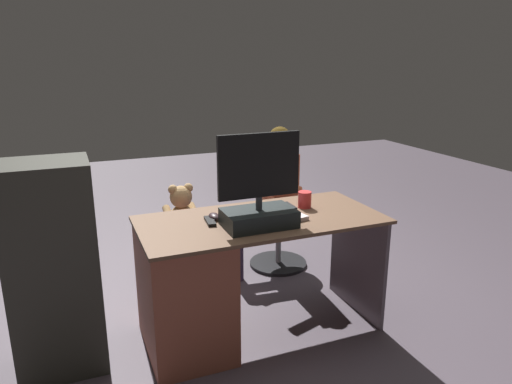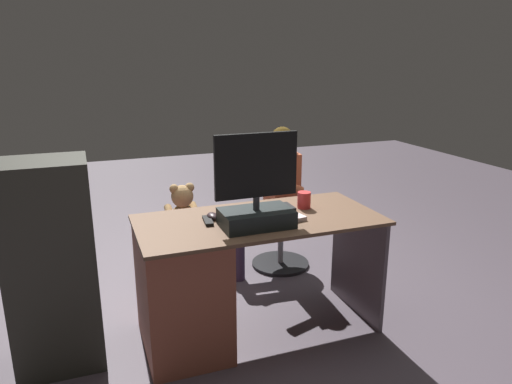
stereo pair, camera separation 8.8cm
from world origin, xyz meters
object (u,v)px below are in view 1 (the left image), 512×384
object	(u,v)px
monitor	(259,201)
desk	(200,283)
computer_mouse	(214,216)
person	(269,189)
keyboard	(261,210)
cup	(305,200)
teddy_bear	(181,209)
visitor_chair	(278,236)
tv_remote	(210,221)
office_chair_teddy	(184,256)

from	to	relation	value
monitor	desk	bearing A→B (deg)	-20.11
computer_mouse	person	bearing A→B (deg)	-132.25
keyboard	computer_mouse	size ratio (longest dim) A/B	4.38
monitor	cup	xyz separation A→B (m)	(-0.39, -0.20, -0.09)
cup	teddy_bear	world-z (taller)	cup
keyboard	person	xyz separation A→B (m)	(-0.36, -0.70, -0.09)
cup	visitor_chair	xyz separation A→B (m)	(-0.17, -0.73, -0.53)
person	teddy_bear	bearing A→B (deg)	3.91
person	visitor_chair	bearing A→B (deg)	-175.18
tv_remote	office_chair_teddy	world-z (taller)	tv_remote
teddy_bear	visitor_chair	xyz separation A→B (m)	(-0.79, -0.06, -0.34)
computer_mouse	office_chair_teddy	xyz separation A→B (m)	(0.03, -0.67, -0.51)
visitor_chair	office_chair_teddy	bearing A→B (deg)	4.82
teddy_bear	computer_mouse	bearing A→B (deg)	92.95
desk	cup	distance (m)	0.81
desk	computer_mouse	bearing A→B (deg)	-145.53
computer_mouse	office_chair_teddy	world-z (taller)	computer_mouse
tv_remote	computer_mouse	bearing A→B (deg)	-124.83
tv_remote	teddy_bear	distance (m)	0.74
keyboard	cup	size ratio (longest dim) A/B	4.17
desk	computer_mouse	size ratio (longest dim) A/B	14.59
office_chair_teddy	desk	bearing A→B (deg)	83.62
keyboard	computer_mouse	bearing A→B (deg)	5.60
cup	teddy_bear	bearing A→B (deg)	-47.52
office_chair_teddy	computer_mouse	bearing A→B (deg)	93.00
computer_mouse	person	xyz separation A→B (m)	(-0.66, -0.72, -0.10)
tv_remote	cup	bearing A→B (deg)	-169.55
office_chair_teddy	teddy_bear	world-z (taller)	teddy_bear
desk	office_chair_teddy	distance (m)	0.77
teddy_bear	monitor	bearing A→B (deg)	104.73
computer_mouse	office_chair_teddy	size ratio (longest dim) A/B	0.19
desk	cup	xyz separation A→B (m)	(-0.70, -0.08, 0.39)
office_chair_teddy	visitor_chair	distance (m)	0.79
keyboard	person	world-z (taller)	person
computer_mouse	visitor_chair	size ratio (longest dim) A/B	0.21
office_chair_teddy	teddy_bear	size ratio (longest dim) A/B	1.47
visitor_chair	person	world-z (taller)	person
person	desk	bearing A→B (deg)	46.06
tv_remote	office_chair_teddy	distance (m)	0.87
teddy_bear	visitor_chair	world-z (taller)	teddy_bear
person	monitor	bearing A→B (deg)	63.28
monitor	computer_mouse	distance (m)	0.30
monitor	visitor_chair	distance (m)	1.25
tv_remote	person	xyz separation A→B (m)	(-0.70, -0.77, -0.09)
desk	tv_remote	bearing A→B (deg)	-155.41
monitor	office_chair_teddy	world-z (taller)	monitor
computer_mouse	tv_remote	size ratio (longest dim) A/B	0.64
monitor	visitor_chair	bearing A→B (deg)	-120.89
desk	office_chair_teddy	world-z (taller)	desk
monitor	teddy_bear	world-z (taller)	monitor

